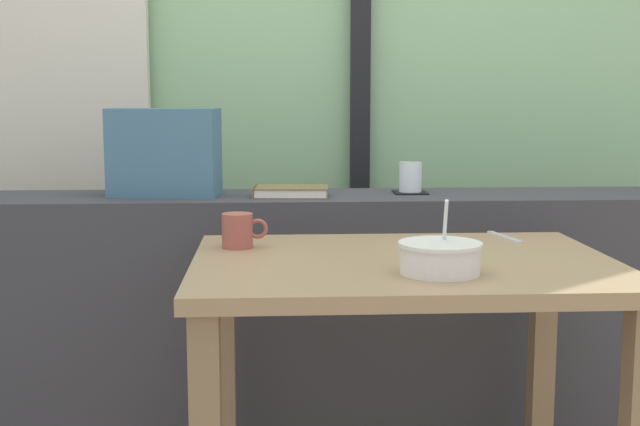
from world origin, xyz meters
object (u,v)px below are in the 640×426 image
breakfast_table (403,311)px  coaster_square (410,193)px  ceramic_mug (238,231)px  juice_glass (410,178)px  closed_book (290,191)px  soup_bowl (440,257)px  throw_pillow (164,152)px  fork_utensil (504,237)px

breakfast_table → coaster_square: coaster_square is taller
ceramic_mug → juice_glass: bearing=44.7°
closed_book → soup_bowl: soup_bowl is taller
throw_pillow → closed_book: bearing=-4.7°
soup_bowl → ceramic_mug: bearing=143.1°
fork_utensil → juice_glass: bearing=102.8°
juice_glass → closed_book: size_ratio=0.40×
fork_utensil → ceramic_mug: ceramic_mug is taller
soup_bowl → breakfast_table: bearing=107.6°
closed_book → throw_pillow: size_ratio=0.72×
soup_bowl → fork_utensil: bearing=59.0°
juice_glass → fork_utensil: juice_glass is taller
closed_book → throw_pillow: throw_pillow is taller
throw_pillow → ceramic_mug: (0.24, -0.48, -0.16)m
breakfast_table → fork_utensil: bearing=40.8°
coaster_square → fork_utensil: bearing=-65.3°
coaster_square → soup_bowl: size_ratio=0.57×
breakfast_table → closed_book: size_ratio=4.19×
juice_glass → fork_utensil: bearing=-65.3°
closed_book → throw_pillow: bearing=175.3°
throw_pillow → soup_bowl: bearing=-50.2°
coaster_square → juice_glass: juice_glass is taller
coaster_square → closed_book: size_ratio=0.43×
coaster_square → throw_pillow: size_ratio=0.31×
juice_glass → throw_pillow: bearing=-178.3°
breakfast_table → ceramic_mug: ceramic_mug is taller
soup_bowl → ceramic_mug: soup_bowl is taller
coaster_square → soup_bowl: 0.83m
throw_pillow → fork_utensil: throw_pillow is taller
breakfast_table → ceramic_mug: bearing=156.6°
ceramic_mug → closed_book: bearing=73.0°
coaster_square → ceramic_mug: (-0.51, -0.50, -0.03)m
juice_glass → throw_pillow: throw_pillow is taller
breakfast_table → coaster_square: (0.12, 0.67, 0.20)m
closed_book → fork_utensil: 0.66m
closed_book → ceramic_mug: closed_book is taller
closed_book → soup_bowl: bearing=-69.0°
ceramic_mug → soup_bowl: bearing=-36.9°
breakfast_table → soup_bowl: bearing=-72.4°
coaster_square → soup_bowl: (-0.07, -0.83, -0.04)m
fork_utensil → coaster_square: bearing=102.8°
breakfast_table → closed_book: 0.69m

